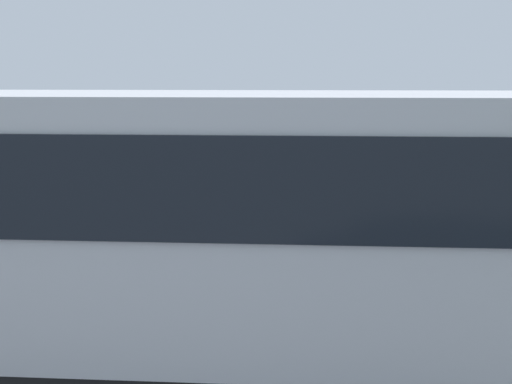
{
  "coord_description": "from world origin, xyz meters",
  "views": [
    {
      "loc": [
        -0.37,
        11.01,
        3.45
      ],
      "look_at": [
        0.55,
        -0.46,
        1.1
      ],
      "focal_mm": 40.41,
      "sensor_mm": 36.0,
      "label": 1
    }
  ],
  "objects_px": {
    "spectator_left": "(300,222)",
    "stunt_motorcycle": "(200,173)",
    "parked_motorcycle_silver": "(431,266)",
    "tour_bus": "(266,234)",
    "spectator_centre": "(232,216)",
    "parked_motorcycle_dark": "(183,269)",
    "spectator_far_left": "(357,221)"
  },
  "relations": [
    {
      "from": "spectator_left",
      "to": "spectator_centre",
      "type": "xyz_separation_m",
      "value": [
        1.16,
        -0.25,
        0.03
      ]
    },
    {
      "from": "tour_bus",
      "to": "stunt_motorcycle",
      "type": "relative_size",
      "value": 5.42
    },
    {
      "from": "spectator_far_left",
      "to": "spectator_centre",
      "type": "distance_m",
      "value": 2.12
    },
    {
      "from": "tour_bus",
      "to": "spectator_far_left",
      "type": "distance_m",
      "value": 3.41
    },
    {
      "from": "spectator_centre",
      "to": "stunt_motorcycle",
      "type": "relative_size",
      "value": 0.94
    },
    {
      "from": "tour_bus",
      "to": "spectator_left",
      "type": "height_order",
      "value": "tour_bus"
    },
    {
      "from": "spectator_far_left",
      "to": "stunt_motorcycle",
      "type": "bearing_deg",
      "value": -54.2
    },
    {
      "from": "spectator_centre",
      "to": "parked_motorcycle_silver",
      "type": "height_order",
      "value": "spectator_centre"
    },
    {
      "from": "parked_motorcycle_dark",
      "to": "stunt_motorcycle",
      "type": "height_order",
      "value": "stunt_motorcycle"
    },
    {
      "from": "spectator_centre",
      "to": "stunt_motorcycle",
      "type": "bearing_deg",
      "value": -73.87
    },
    {
      "from": "parked_motorcycle_dark",
      "to": "stunt_motorcycle",
      "type": "xyz_separation_m",
      "value": [
        0.77,
        -5.96,
        0.51
      ]
    },
    {
      "from": "spectator_left",
      "to": "parked_motorcycle_silver",
      "type": "bearing_deg",
      "value": 169.37
    },
    {
      "from": "tour_bus",
      "to": "spectator_far_left",
      "type": "height_order",
      "value": "tour_bus"
    },
    {
      "from": "tour_bus",
      "to": "parked_motorcycle_dark",
      "type": "height_order",
      "value": "tour_bus"
    },
    {
      "from": "tour_bus",
      "to": "parked_motorcycle_silver",
      "type": "relative_size",
      "value": 5.1
    },
    {
      "from": "spectator_left",
      "to": "tour_bus",
      "type": "bearing_deg",
      "value": 82.27
    },
    {
      "from": "tour_bus",
      "to": "spectator_left",
      "type": "distance_m",
      "value": 2.94
    },
    {
      "from": "spectator_left",
      "to": "spectator_centre",
      "type": "bearing_deg",
      "value": -11.96
    },
    {
      "from": "tour_bus",
      "to": "spectator_left",
      "type": "xyz_separation_m",
      "value": [
        -0.39,
        -2.85,
        -0.59
      ]
    },
    {
      "from": "parked_motorcycle_silver",
      "to": "parked_motorcycle_dark",
      "type": "distance_m",
      "value": 3.91
    },
    {
      "from": "tour_bus",
      "to": "parked_motorcycle_dark",
      "type": "relative_size",
      "value": 5.05
    },
    {
      "from": "tour_bus",
      "to": "stunt_motorcycle",
      "type": "bearing_deg",
      "value": -74.67
    },
    {
      "from": "spectator_far_left",
      "to": "parked_motorcycle_dark",
      "type": "xyz_separation_m",
      "value": [
        2.76,
        1.07,
        -0.55
      ]
    },
    {
      "from": "parked_motorcycle_silver",
      "to": "tour_bus",
      "type": "bearing_deg",
      "value": 45.03
    },
    {
      "from": "spectator_left",
      "to": "parked_motorcycle_dark",
      "type": "bearing_deg",
      "value": 25.32
    },
    {
      "from": "parked_motorcycle_dark",
      "to": "stunt_motorcycle",
      "type": "bearing_deg",
      "value": -82.69
    },
    {
      "from": "spectator_centre",
      "to": "parked_motorcycle_silver",
      "type": "relative_size",
      "value": 0.88
    },
    {
      "from": "parked_motorcycle_silver",
      "to": "parked_motorcycle_dark",
      "type": "relative_size",
      "value": 0.99
    },
    {
      "from": "spectator_left",
      "to": "stunt_motorcycle",
      "type": "height_order",
      "value": "spectator_left"
    },
    {
      "from": "tour_bus",
      "to": "parked_motorcycle_dark",
      "type": "distance_m",
      "value": 2.71
    },
    {
      "from": "parked_motorcycle_dark",
      "to": "spectator_centre",
      "type": "bearing_deg",
      "value": -120.22
    },
    {
      "from": "spectator_left",
      "to": "parked_motorcycle_dark",
      "type": "xyz_separation_m",
      "value": [
        1.8,
        0.85,
        -0.57
      ]
    }
  ]
}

